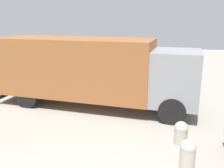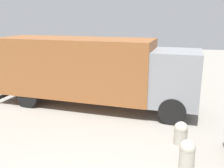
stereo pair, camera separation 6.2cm
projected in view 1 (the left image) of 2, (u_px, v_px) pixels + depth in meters
The scene contains 3 objects.
delivery_truck at pixel (92, 69), 11.25m from camera, with size 9.33×3.43×3.12m.
bollard_near_bench at pixel (188, 154), 6.71m from camera, with size 0.43×0.43×0.88m.
bollard_far_bench at pixel (181, 132), 8.11m from camera, with size 0.45×0.45×0.77m.
Camera 1 is at (1.67, -3.64, 4.02)m, focal length 40.00 mm.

